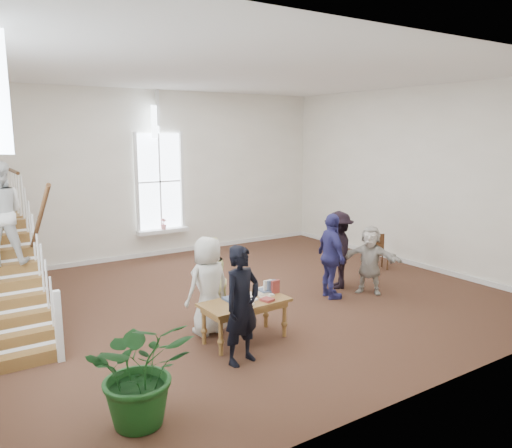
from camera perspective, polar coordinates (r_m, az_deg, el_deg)
ground at (r=10.44m, az=-1.15°, el=-8.44°), size 10.00×10.00×0.00m
room_shell at (r=14.12m, az=-10.63°, el=-1.92°), size 10.49×10.00×10.00m
staircase at (r=9.35m, az=-27.09°, el=-1.56°), size 1.10×4.10×2.92m
library_table at (r=8.25m, az=-1.13°, el=-9.24°), size 1.47×0.78×0.74m
police_officer at (r=7.39m, az=-1.61°, el=-9.23°), size 0.73×0.56×1.78m
elderly_woman at (r=8.49m, az=-5.47°, el=-7.02°), size 0.90×0.66×1.68m
person_yellow at (r=9.06m, az=-5.25°, el=-6.34°), size 0.92×0.84×1.53m
woman_cluster_a at (r=10.32m, az=8.61°, el=-3.66°), size 0.69×1.11×1.77m
woman_cluster_b at (r=11.05m, az=9.39°, el=-2.93°), size 1.14×1.26×1.70m
woman_cluster_c at (r=10.83m, az=12.87°, el=-3.99°), size 1.14×1.35×1.46m
floor_plant at (r=6.16m, az=-12.96°, el=-15.94°), size 1.43×1.32×1.34m
side_chair at (r=12.92m, az=13.83°, el=-2.90°), size 0.48×0.48×0.86m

